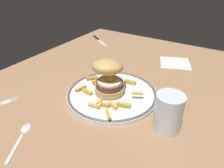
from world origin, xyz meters
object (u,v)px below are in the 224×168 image
napkin (175,63)px  knife (98,39)px  dinner_plate (112,94)px  water_glass (168,115)px  burger (108,75)px  spoon (24,131)px

napkin → knife: bearing=80.7°
dinner_plate → water_glass: size_ratio=2.81×
burger → water_glass: 22.64cm
water_glass → spoon: bearing=124.4°
knife → spoon: spoon is taller
burger → knife: burger is taller
spoon → dinner_plate: bearing=-21.8°
dinner_plate → napkin: (36.04, -9.93, -0.64)cm
dinner_plate → knife: (43.59, 36.40, -0.58)cm
dinner_plate → burger: bearing=80.3°
spoon → knife: bearing=20.2°
knife → napkin: 46.95cm
dinner_plate → spoon: (-26.44, 10.60, -0.48)cm
burger → knife: bearing=38.8°
knife → water_glass: bearing=-130.8°
knife → napkin: bearing=-99.3°
burger → spoon: size_ratio=0.99×
burger → napkin: 38.23cm
water_glass → spoon: size_ratio=0.85×
spoon → napkin: size_ratio=1.01×
burger → spoon: burger is taller
knife → spoon: (-70.03, -25.80, 0.10)cm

